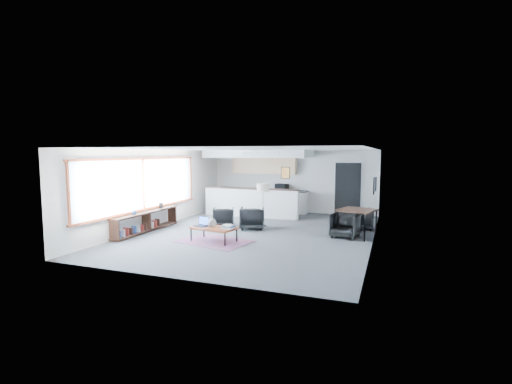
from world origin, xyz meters
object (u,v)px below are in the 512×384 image
(book_stack, at_px, (228,227))
(microwave, at_px, (282,186))
(ceramic_pot, at_px, (212,223))
(armchair_right, at_px, (252,217))
(armchair_left, at_px, (223,216))
(dining_table, at_px, (357,212))
(dining_chair_near, at_px, (345,226))
(floor_lamp, at_px, (263,189))
(laptop, at_px, (202,223))
(coffee_table, at_px, (214,228))
(dining_chair_far, at_px, (360,219))

(book_stack, relative_size, microwave, 0.71)
(ceramic_pot, distance_m, armchair_right, 2.10)
(ceramic_pot, bearing_deg, microwave, 86.19)
(book_stack, xyz_separation_m, armchair_left, (-1.13, 2.05, -0.10))
(dining_table, height_order, dining_chair_near, dining_table)
(floor_lamp, relative_size, microwave, 2.89)
(laptop, distance_m, microwave, 5.62)
(coffee_table, bearing_deg, dining_table, 38.21)
(ceramic_pot, relative_size, microwave, 0.49)
(ceramic_pot, bearing_deg, floor_lamp, 77.51)
(book_stack, bearing_deg, dining_table, 31.75)
(book_stack, distance_m, floor_lamp, 2.73)
(dining_chair_near, height_order, microwave, microwave)
(ceramic_pot, distance_m, book_stack, 0.50)
(book_stack, relative_size, dining_chair_far, 0.55)
(coffee_table, relative_size, dining_chair_near, 1.99)
(dining_table, xyz_separation_m, dining_chair_near, (-0.29, -0.22, -0.41))
(ceramic_pot, xyz_separation_m, dining_chair_far, (3.74, 3.23, -0.21))
(coffee_table, bearing_deg, microwave, 96.22)
(floor_lamp, bearing_deg, book_stack, -92.16)
(coffee_table, height_order, dining_chair_far, dining_chair_far)
(floor_lamp, bearing_deg, dining_table, -10.77)
(armchair_left, relative_size, floor_lamp, 0.48)
(dining_chair_far, bearing_deg, dining_chair_near, 64.49)
(laptop, relative_size, book_stack, 1.18)
(dining_table, height_order, dining_chair_far, dining_table)
(armchair_right, bearing_deg, floor_lamp, -122.93)
(laptop, xyz_separation_m, dining_chair_far, (4.10, 3.13, -0.16))
(dining_table, bearing_deg, book_stack, -148.25)
(book_stack, height_order, armchair_left, armchair_left)
(laptop, relative_size, ceramic_pot, 1.70)
(ceramic_pot, height_order, armchair_left, armchair_left)
(dining_chair_near, xyz_separation_m, dining_chair_far, (0.29, 1.40, -0.01))
(armchair_left, bearing_deg, armchair_right, 153.49)
(armchair_right, bearing_deg, armchair_left, -19.54)
(armchair_right, bearing_deg, coffee_table, 61.91)
(coffee_table, bearing_deg, dining_chair_near, 37.43)
(ceramic_pot, relative_size, armchair_right, 0.32)
(coffee_table, distance_m, dining_chair_near, 3.85)
(laptop, bearing_deg, ceramic_pot, -0.88)
(microwave, bearing_deg, dining_chair_near, -42.52)
(armchair_left, distance_m, microwave, 3.76)
(coffee_table, height_order, armchair_right, armchair_right)
(laptop, xyz_separation_m, dining_chair_near, (3.80, 1.74, -0.15))
(floor_lamp, distance_m, dining_table, 3.25)
(coffee_table, xyz_separation_m, book_stack, (0.45, -0.00, 0.08))
(laptop, relative_size, dining_table, 0.34)
(laptop, relative_size, dining_chair_near, 0.62)
(ceramic_pot, bearing_deg, dining_chair_far, 40.82)
(armchair_right, relative_size, dining_chair_far, 1.22)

